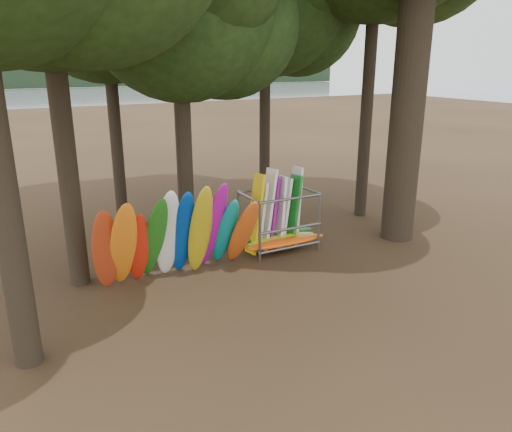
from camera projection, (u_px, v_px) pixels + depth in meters
name	position (u px, v px, depth m)	size (l,w,h in m)	color
ground	(285.00, 272.00, 15.07)	(120.00, 120.00, 0.00)	#47331E
lake	(50.00, 108.00, 65.62)	(160.00, 160.00, 0.00)	gray
far_shore	(21.00, 79.00, 107.14)	(160.00, 4.00, 4.00)	black
oak_5	(180.00, 2.00, 14.58)	(6.73, 6.73, 10.70)	black
kayak_row	(178.00, 237.00, 14.21)	(4.84, 1.98, 3.05)	#B83718
storage_rack	(278.00, 222.00, 16.68)	(2.99, 1.58, 2.78)	slate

